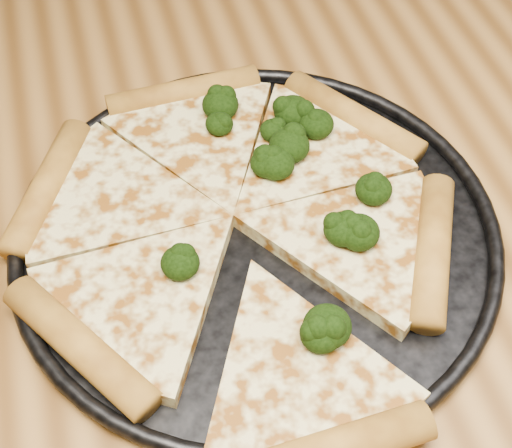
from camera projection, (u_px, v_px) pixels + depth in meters
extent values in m
cube|color=olive|center=(267.00, 261.00, 0.59)|extent=(1.20, 0.90, 0.04)
cylinder|color=black|center=(256.00, 235.00, 0.58)|extent=(0.36, 0.36, 0.01)
torus|color=black|center=(256.00, 229.00, 0.57)|extent=(0.37, 0.37, 0.01)
cylinder|color=#C08730|center=(353.00, 117.00, 0.64)|extent=(0.09, 0.13, 0.03)
cylinder|color=#C08730|center=(184.00, 93.00, 0.66)|extent=(0.13, 0.03, 0.03)
cylinder|color=#C08730|center=(47.00, 187.00, 0.59)|extent=(0.08, 0.13, 0.03)
cylinder|color=#C08730|center=(80.00, 346.00, 0.50)|extent=(0.09, 0.13, 0.03)
cylinder|color=#C08730|center=(433.00, 250.00, 0.55)|extent=(0.08, 0.13, 0.03)
ellipsoid|color=black|center=(267.00, 163.00, 0.59)|extent=(0.03, 0.03, 0.02)
ellipsoid|color=black|center=(293.00, 112.00, 0.63)|extent=(0.03, 0.03, 0.02)
ellipsoid|color=black|center=(180.00, 263.00, 0.53)|extent=(0.03, 0.03, 0.02)
ellipsoid|color=black|center=(343.00, 229.00, 0.55)|extent=(0.03, 0.03, 0.02)
ellipsoid|color=black|center=(327.00, 326.00, 0.49)|extent=(0.03, 0.03, 0.02)
ellipsoid|color=black|center=(374.00, 189.00, 0.57)|extent=(0.03, 0.03, 0.02)
ellipsoid|color=black|center=(359.00, 232.00, 0.54)|extent=(0.03, 0.03, 0.02)
ellipsoid|color=black|center=(316.00, 124.00, 0.62)|extent=(0.03, 0.03, 0.02)
ellipsoid|color=black|center=(293.00, 112.00, 0.63)|extent=(0.02, 0.02, 0.02)
ellipsoid|color=black|center=(289.00, 146.00, 0.60)|extent=(0.03, 0.03, 0.02)
ellipsoid|color=black|center=(219.00, 124.00, 0.62)|extent=(0.02, 0.02, 0.02)
ellipsoid|color=black|center=(352.00, 231.00, 0.55)|extent=(0.03, 0.03, 0.02)
ellipsoid|color=black|center=(220.00, 105.00, 0.63)|extent=(0.03, 0.03, 0.02)
ellipsoid|color=black|center=(273.00, 130.00, 0.61)|extent=(0.02, 0.02, 0.02)
ellipsoid|color=black|center=(276.00, 164.00, 0.59)|extent=(0.03, 0.03, 0.02)
ellipsoid|color=black|center=(321.00, 333.00, 0.49)|extent=(0.03, 0.03, 0.02)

